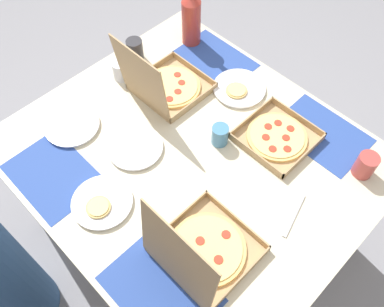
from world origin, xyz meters
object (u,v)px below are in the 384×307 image
object	(u,v)px
plate_far_right	(239,89)
plate_far_left	(135,148)
soda_bottle	(191,18)
plate_near_left	(72,126)
cup_dark	(220,135)
pizza_box_edge_far	(277,137)
cup_red	(365,165)
pizza_box_corner_left	(201,251)
cup_clear_left	(135,50)
cup_clear_right	(121,70)
pizza_box_corner_right	(166,85)
plate_near_right	(102,203)

from	to	relation	value
plate_far_right	plate_far_left	xyz separation A→B (m)	(0.08, 0.53, -0.00)
plate_far_right	soda_bottle	world-z (taller)	soda_bottle
plate_near_left	plate_far_left	world-z (taller)	same
plate_far_left	cup_dark	size ratio (longest dim) A/B	2.52
plate_far_left	pizza_box_edge_far	bearing A→B (deg)	-129.67
plate_near_left	cup_red	bearing A→B (deg)	-145.73
plate_near_left	cup_dark	world-z (taller)	cup_dark
pizza_box_edge_far	plate_far_right	bearing A→B (deg)	-17.64
pizza_box_corner_left	cup_red	xyz separation A→B (m)	(-0.20, -0.68, -0.00)
pizza_box_edge_far	plate_far_left	distance (m)	0.57
cup_clear_left	cup_clear_right	bearing A→B (deg)	111.59
cup_dark	cup_clear_left	size ratio (longest dim) A/B	0.85
pizza_box_corner_right	plate_near_left	size ratio (longest dim) A/B	1.42
pizza_box_corner_left	plate_far_right	bearing A→B (deg)	-57.93
pizza_box_corner_right	pizza_box_edge_far	world-z (taller)	pizza_box_corner_right
cup_red	cup_dark	bearing A→B (deg)	30.10
pizza_box_edge_far	cup_red	size ratio (longest dim) A/B	2.78
pizza_box_edge_far	plate_near_right	xyz separation A→B (m)	(0.26, 0.69, -0.00)
plate_near_right	plate_near_left	world-z (taller)	plate_near_right
pizza_box_corner_left	plate_far_right	distance (m)	0.78
pizza_box_edge_far	plate_far_left	world-z (taller)	pizza_box_edge_far
plate_near_right	plate_far_right	distance (m)	0.78
plate_near_right	cup_dark	world-z (taller)	cup_dark
pizza_box_corner_left	pizza_box_corner_right	distance (m)	0.76
plate_near_right	cup_dark	xyz separation A→B (m)	(-0.11, -0.51, 0.03)
cup_red	cup_clear_left	bearing A→B (deg)	10.61
plate_far_right	plate_far_left	world-z (taller)	plate_far_right
cup_red	plate_near_left	bearing A→B (deg)	34.27
plate_far_right	plate_far_left	size ratio (longest dim) A/B	1.05
soda_bottle	cup_clear_left	size ratio (longest dim) A/B	3.11
plate_near_left	plate_near_right	bearing A→B (deg)	160.27
pizza_box_corner_left	cup_dark	size ratio (longest dim) A/B	3.83
pizza_box_corner_left	cup_clear_right	distance (m)	0.91
pizza_box_corner_right	cup_red	distance (m)	0.87
soda_bottle	cup_dark	xyz separation A→B (m)	(-0.51, 0.35, -0.09)
cup_dark	pizza_box_corner_left	bearing A→B (deg)	125.65
plate_near_right	plate_near_left	distance (m)	0.40
plate_far_right	plate_near_left	distance (m)	0.73
plate_near_right	plate_far_right	world-z (taller)	same
pizza_box_corner_left	plate_near_right	bearing A→B (deg)	16.38
plate_near_right	cup_dark	distance (m)	0.52
plate_near_right	plate_far_left	bearing A→B (deg)	-67.34
pizza_box_corner_right	soda_bottle	distance (m)	0.37
plate_far_left	soda_bottle	bearing A→B (deg)	-63.92
pizza_box_corner_left	cup_clear_right	xyz separation A→B (m)	(0.84, -0.35, -0.01)
pizza_box_corner_left	soda_bottle	world-z (taller)	pizza_box_corner_left
pizza_box_corner_right	cup_clear_right	bearing A→B (deg)	19.17
pizza_box_edge_far	plate_near_left	distance (m)	0.84
pizza_box_corner_right	cup_dark	bearing A→B (deg)	175.46
pizza_box_corner_right	plate_far_right	bearing A→B (deg)	-132.06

